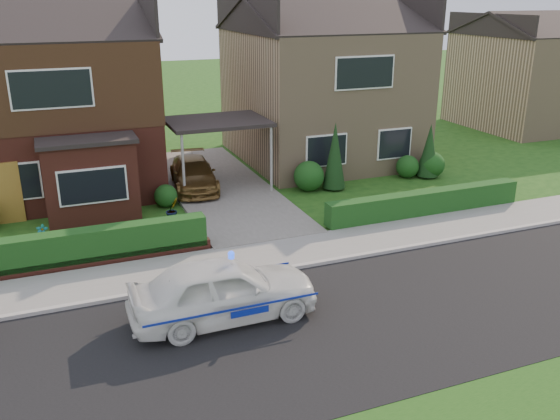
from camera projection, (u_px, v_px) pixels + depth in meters
ground at (348, 321)px, 14.06m from camera, size 120.00×120.00×0.00m
road at (348, 321)px, 14.06m from camera, size 60.00×6.00×0.02m
kerb at (298, 267)px, 16.71m from camera, size 60.00×0.16×0.12m
sidewalk at (284, 253)px, 17.63m from camera, size 60.00×2.00×0.10m
driveway at (219, 187)px, 23.65m from camera, size 3.80×12.00×0.12m
house_left at (51, 90)px, 22.89m from camera, size 7.50×9.53×7.25m
house_right at (321, 79)px, 27.04m from camera, size 7.50×8.06×7.25m
carport_link at (217, 123)px, 22.72m from camera, size 3.80×3.00×2.77m
dwarf_wall at (77, 264)px, 16.62m from camera, size 7.70×0.25×0.36m
hedge_left at (77, 267)px, 16.81m from camera, size 7.50×0.55×0.90m
hedge_right at (424, 216)px, 20.75m from camera, size 7.50×0.55×0.80m
shrub_left_mid at (121, 197)px, 20.57m from camera, size 1.32×1.32×1.32m
shrub_left_near at (166, 196)px, 21.47m from camera, size 0.84×0.84×0.84m
shrub_right_near at (309, 176)px, 23.17m from camera, size 1.20×1.20×1.20m
shrub_right_mid at (408, 167)px, 24.90m from camera, size 0.96×0.96×0.96m
shrub_right_far at (432, 165)px, 24.96m from camera, size 1.08×1.08×1.08m
conifer_a at (335, 158)px, 23.11m from camera, size 0.90×0.90×2.60m
conifer_b at (429, 152)px, 24.70m from camera, size 0.90×0.90×2.20m
neighbour_right at (528, 81)px, 34.08m from camera, size 6.50×7.00×5.20m
police_car at (223, 290)px, 13.91m from camera, size 4.07×4.43×1.67m
driveway_car at (193, 174)px, 23.14m from camera, size 2.08×4.14×1.15m
potted_plant_a at (43, 236)px, 18.12m from camera, size 0.39×0.30×0.68m
potted_plant_b at (172, 210)px, 20.02m from camera, size 0.60×0.57×0.86m
potted_plant_c at (49, 251)px, 17.05m from camera, size 0.52×0.52×0.69m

